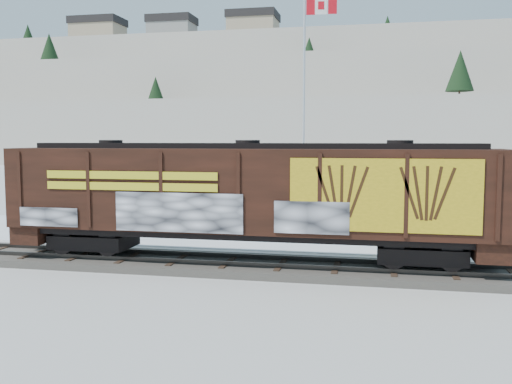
% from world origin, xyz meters
% --- Properties ---
extents(ground, '(500.00, 500.00, 0.00)m').
position_xyz_m(ground, '(0.00, 0.00, 0.00)').
color(ground, white).
rests_on(ground, ground).
extents(rail_track, '(50.00, 3.40, 0.43)m').
position_xyz_m(rail_track, '(0.00, 0.00, 0.15)').
color(rail_track, '#59544C').
rests_on(rail_track, ground).
extents(parking_strip, '(40.00, 8.00, 0.03)m').
position_xyz_m(parking_strip, '(0.00, 7.50, 0.01)').
color(parking_strip, white).
rests_on(parking_strip, ground).
extents(hillside, '(360.00, 110.00, 93.00)m').
position_xyz_m(hillside, '(-0.05, 139.79, 14.37)').
color(hillside, white).
rests_on(hillside, ground).
extents(hopper_railcar, '(18.12, 3.06, 4.29)m').
position_xyz_m(hopper_railcar, '(2.70, -0.01, 2.83)').
color(hopper_railcar, black).
rests_on(hopper_railcar, rail_track).
extents(flagpole, '(2.30, 0.90, 13.19)m').
position_xyz_m(flagpole, '(3.25, 12.97, 5.00)').
color(flagpole, silver).
rests_on(flagpole, ground).
extents(car_silver, '(4.46, 3.24, 1.41)m').
position_xyz_m(car_silver, '(-10.75, 8.42, 0.74)').
color(car_silver, silver).
rests_on(car_silver, parking_strip).
extents(car_white, '(4.18, 1.58, 1.36)m').
position_xyz_m(car_white, '(-0.71, 8.20, 0.71)').
color(car_white, silver).
rests_on(car_white, parking_strip).
extents(car_dark, '(4.48, 2.14, 1.26)m').
position_xyz_m(car_dark, '(3.61, 8.37, 0.66)').
color(car_dark, black).
rests_on(car_dark, parking_strip).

